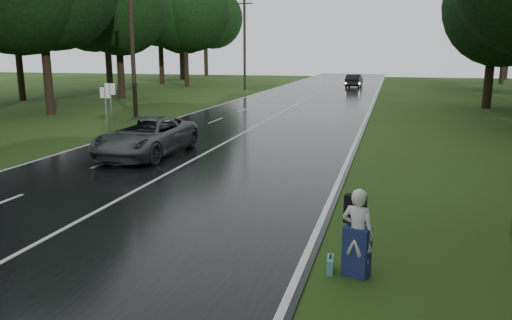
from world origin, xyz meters
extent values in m
plane|color=#264514|center=(0.00, 0.00, 0.00)|extent=(160.00, 160.00, 0.00)
cube|color=black|center=(0.00, 20.00, 0.02)|extent=(12.00, 140.00, 0.04)
cube|color=silver|center=(0.00, 20.00, 0.04)|extent=(0.12, 140.00, 0.01)
imported|color=#494C4E|center=(-2.14, 9.42, 0.80)|extent=(2.64, 5.54, 1.53)
imported|color=black|center=(2.89, 52.03, 0.81)|extent=(1.80, 4.72, 1.54)
imported|color=silver|center=(6.85, 0.41, 0.85)|extent=(0.72, 0.58, 1.70)
cube|color=navy|center=(6.85, 0.41, 0.48)|extent=(0.55, 0.45, 0.95)
cube|color=black|center=(6.77, 0.65, 1.23)|extent=(0.43, 0.32, 0.54)
cube|color=teal|center=(6.36, 0.43, 0.15)|extent=(0.15, 0.42, 0.29)
camera|label=1|loc=(7.33, -8.54, 4.14)|focal=35.00mm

